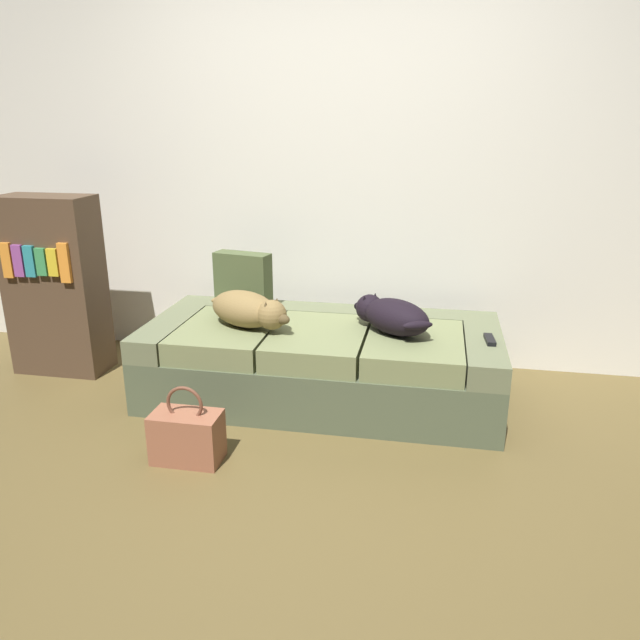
{
  "coord_description": "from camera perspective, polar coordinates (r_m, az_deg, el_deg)",
  "views": [
    {
      "loc": [
        0.6,
        -2.16,
        1.53
      ],
      "look_at": [
        0.0,
        0.95,
        0.48
      ],
      "focal_mm": 34.17,
      "sensor_mm": 36.0,
      "label": 1
    }
  ],
  "objects": [
    {
      "name": "ground_plane",
      "position": [
        2.71,
        -3.94,
        -16.05
      ],
      "size": [
        10.0,
        10.0,
        0.0
      ],
      "primitive_type": "plane",
      "color": "brown"
    },
    {
      "name": "back_wall",
      "position": [
        3.89,
        2.13,
        16.43
      ],
      "size": [
        6.4,
        0.1,
        2.8
      ],
      "primitive_type": "cube",
      "color": "silver",
      "rests_on": "ground"
    },
    {
      "name": "couch",
      "position": [
        3.47,
        0.16,
        -3.91
      ],
      "size": [
        1.96,
        0.9,
        0.43
      ],
      "color": "#4D573E",
      "rests_on": "ground"
    },
    {
      "name": "dog_tan",
      "position": [
        3.37,
        -6.69,
        0.96
      ],
      "size": [
        0.55,
        0.41,
        0.2
      ],
      "color": "olive",
      "rests_on": "couch"
    },
    {
      "name": "dog_dark",
      "position": [
        3.29,
        6.69,
        0.44
      ],
      "size": [
        0.5,
        0.43,
        0.19
      ],
      "color": "black",
      "rests_on": "couch"
    },
    {
      "name": "tv_remote",
      "position": [
        3.27,
        15.61,
        -1.78
      ],
      "size": [
        0.06,
        0.15,
        0.02
      ],
      "primitive_type": "cube",
      "rotation": [
        0.0,
        0.0,
        0.08
      ],
      "color": "black",
      "rests_on": "couch"
    },
    {
      "name": "throw_pillow",
      "position": [
        3.71,
        -7.22,
        3.67
      ],
      "size": [
        0.36,
        0.18,
        0.34
      ],
      "primitive_type": "cube",
      "rotation": [
        0.0,
        0.0,
        -0.19
      ],
      "color": "#495531",
      "rests_on": "couch"
    },
    {
      "name": "handbag",
      "position": [
        2.94,
        -12.35,
        -10.56
      ],
      "size": [
        0.32,
        0.18,
        0.38
      ],
      "color": "#95583E",
      "rests_on": "ground"
    },
    {
      "name": "bookshelf",
      "position": [
        4.09,
        -23.55,
        2.96
      ],
      "size": [
        0.56,
        0.3,
        1.1
      ],
      "color": "#4C3827",
      "rests_on": "ground"
    }
  ]
}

